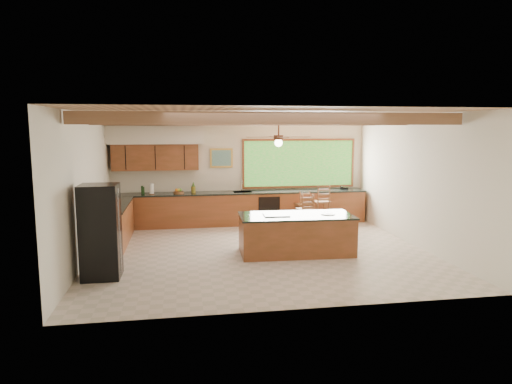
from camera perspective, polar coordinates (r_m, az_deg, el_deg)
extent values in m
plane|color=beige|center=(10.09, 0.55, -7.46)|extent=(7.20, 7.20, 0.00)
cube|color=beige|center=(12.99, -1.93, 2.76)|extent=(7.20, 0.04, 3.00)
cube|color=beige|center=(6.65, 5.42, -2.36)|extent=(7.20, 0.04, 3.00)
cube|color=beige|center=(9.84, -20.57, 0.54)|extent=(0.04, 6.50, 3.00)
cube|color=beige|center=(11.00, 19.37, 1.35)|extent=(0.04, 6.50, 3.00)
cube|color=#AA8055|center=(9.73, 0.57, 9.83)|extent=(7.20, 6.50, 0.04)
cube|color=#8D6346|center=(8.15, 2.55, 9.18)|extent=(7.10, 0.15, 0.22)
cube|color=#8D6346|center=(10.21, 0.08, 8.97)|extent=(7.10, 0.15, 0.22)
cube|color=#8D6346|center=(11.99, -1.36, 8.83)|extent=(7.10, 0.15, 0.22)
cube|color=brown|center=(12.68, -12.44, 4.26)|extent=(2.30, 0.35, 0.70)
cube|color=beige|center=(12.58, -12.54, 6.97)|extent=(2.60, 0.50, 0.48)
cylinder|color=#FFEABF|center=(12.64, -15.69, 5.82)|extent=(0.10, 0.10, 0.01)
cylinder|color=#FFEABF|center=(12.57, -9.30, 6.00)|extent=(0.10, 0.10, 0.01)
cube|color=#5EA039|center=(13.27, 5.40, 3.58)|extent=(3.20, 0.04, 1.30)
cube|color=gold|center=(12.87, -4.35, 4.26)|extent=(0.64, 0.03, 0.54)
cube|color=#447A57|center=(12.85, -4.34, 4.25)|extent=(0.54, 0.01, 0.44)
cube|color=brown|center=(12.80, -1.71, -2.11)|extent=(7.00, 0.65, 0.88)
cube|color=black|center=(12.72, -1.71, -0.07)|extent=(7.04, 0.69, 0.04)
cube|color=brown|center=(11.27, -17.29, -3.88)|extent=(0.65, 2.35, 0.88)
cube|color=black|center=(11.18, -17.39, -1.57)|extent=(0.69, 2.39, 0.04)
cube|color=black|center=(12.59, 1.66, -2.37)|extent=(0.60, 0.02, 0.78)
cube|color=silver|center=(12.72, -1.71, -0.05)|extent=(0.50, 0.38, 0.03)
cylinder|color=silver|center=(12.90, -1.84, 0.80)|extent=(0.03, 0.03, 0.30)
cylinder|color=silver|center=(12.78, -1.78, 1.33)|extent=(0.03, 0.20, 0.03)
cylinder|color=white|center=(12.57, -12.92, 0.39)|extent=(0.12, 0.12, 0.29)
cylinder|color=#22461C|center=(12.64, -13.88, 0.19)|extent=(0.06, 0.06, 0.20)
cylinder|color=#22461C|center=(12.72, -14.04, 0.27)|extent=(0.06, 0.06, 0.22)
cube|color=black|center=(13.47, 10.95, 0.53)|extent=(0.23, 0.20, 0.09)
cube|color=brown|center=(9.91, 5.02, -5.36)|extent=(2.43, 1.19, 0.81)
cube|color=black|center=(9.82, 5.05, -2.97)|extent=(2.46, 1.23, 0.04)
cube|color=black|center=(9.73, 2.55, -2.88)|extent=(0.55, 0.44, 0.02)
cylinder|color=white|center=(9.95, 9.00, -2.73)|extent=(0.29, 0.29, 0.01)
cube|color=black|center=(8.66, -18.86, -4.70)|extent=(0.67, 0.65, 1.70)
cube|color=silver|center=(8.61, -16.68, -4.68)|extent=(0.02, 0.05, 1.56)
cube|color=brown|center=(11.80, 6.34, -2.25)|extent=(0.36, 0.36, 0.04)
cylinder|color=brown|center=(11.69, 5.84, -3.87)|extent=(0.03, 0.03, 0.58)
cylinder|color=brown|center=(11.77, 7.16, -3.82)|extent=(0.03, 0.03, 0.58)
cylinder|color=brown|center=(11.96, 5.49, -3.60)|extent=(0.03, 0.03, 0.58)
cylinder|color=brown|center=(12.03, 6.78, -3.55)|extent=(0.03, 0.03, 0.58)
cube|color=brown|center=(12.64, 5.80, -1.50)|extent=(0.42, 0.42, 0.04)
cylinder|color=brown|center=(12.52, 5.32, -3.04)|extent=(0.03, 0.03, 0.59)
cylinder|color=brown|center=(12.60, 6.58, -2.99)|extent=(0.03, 0.03, 0.59)
cylinder|color=brown|center=(12.79, 5.00, -2.80)|extent=(0.03, 0.03, 0.59)
cylinder|color=brown|center=(12.87, 6.23, -2.75)|extent=(0.03, 0.03, 0.59)
cube|color=brown|center=(11.79, 6.07, -2.16)|extent=(0.43, 0.43, 0.04)
cylinder|color=brown|center=(11.67, 5.55, -3.84)|extent=(0.03, 0.03, 0.60)
cylinder|color=brown|center=(11.75, 6.92, -3.78)|extent=(0.03, 0.03, 0.60)
cylinder|color=brown|center=(11.95, 5.19, -3.56)|extent=(0.03, 0.03, 0.60)
cylinder|color=brown|center=(12.02, 6.53, -3.51)|extent=(0.03, 0.03, 0.60)
cube|color=brown|center=(12.55, 8.12, -1.19)|extent=(0.45, 0.45, 0.04)
cylinder|color=brown|center=(12.41, 7.60, -2.98)|extent=(0.04, 0.04, 0.68)
cylinder|color=brown|center=(12.51, 9.03, -2.92)|extent=(0.04, 0.04, 0.68)
cylinder|color=brown|center=(12.72, 7.17, -2.70)|extent=(0.04, 0.04, 0.68)
cylinder|color=brown|center=(12.81, 8.57, -2.65)|extent=(0.04, 0.04, 0.68)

